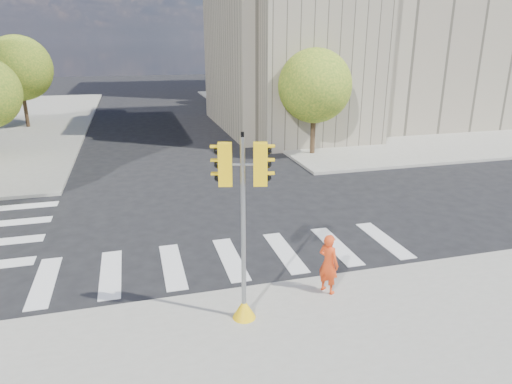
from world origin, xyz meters
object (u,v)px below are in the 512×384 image
Objects in this scene: photographer at (328,264)px; lamp_near at (299,72)px; lamp_far at (246,62)px; traffic_signal at (243,245)px.

lamp_near is at bearing -46.93° from photographer.
lamp_near and lamp_far have the same top height.
lamp_far is at bearing 90.00° from lamp_near.
lamp_far reaches higher than photographer.
lamp_near is 20.11m from photographer.
photographer is at bearing 27.32° from traffic_signal.
lamp_near reaches higher than photographer.
lamp_near is at bearing -90.00° from lamp_far.
lamp_far is 33.57m from photographer.
traffic_signal is 2.77× the size of photographer.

